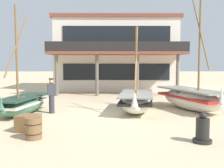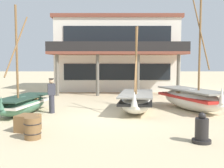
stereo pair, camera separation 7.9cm
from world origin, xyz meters
name	(u,v)px [view 1 (the left image)]	position (x,y,z in m)	size (l,w,h in m)	color
ground_plane	(112,117)	(0.00, 0.00, 0.00)	(120.00, 120.00, 0.00)	#CCB78E
fishing_boat_near_left	(23,104)	(-4.23, 0.67, 0.48)	(1.94, 3.88, 5.01)	#427056
fishing_boat_centre_large	(191,98)	(4.09, 1.68, 0.61)	(2.87, 4.58, 5.90)	silver
fishing_boat_far_right	(136,101)	(1.21, 1.19, 0.53)	(2.08, 3.99, 4.30)	silver
fisherman_by_hull	(52,96)	(-2.91, 0.86, 0.83)	(0.41, 0.32, 1.68)	#33333D
capstan_winch	(203,131)	(2.73, -3.89, 0.37)	(0.58, 0.58, 0.94)	black
wooden_barrel	(33,128)	(-2.54, -3.49, 0.35)	(0.56, 0.56, 0.70)	brown
cargo_crate	(28,123)	(-3.00, -2.51, 0.29)	(0.70, 0.70, 0.59)	brown
harbor_building_main	(116,54)	(0.42, 12.95, 3.19)	(10.76, 9.17, 6.37)	silver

